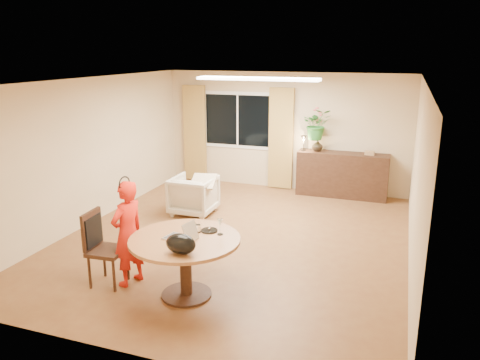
# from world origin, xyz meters

# --- Properties ---
(floor) EXTENTS (6.50, 6.50, 0.00)m
(floor) POSITION_xyz_m (0.00, 0.00, 0.00)
(floor) COLOR brown
(floor) RESTS_ON ground
(ceiling) EXTENTS (6.50, 6.50, 0.00)m
(ceiling) POSITION_xyz_m (0.00, 0.00, 2.60)
(ceiling) COLOR white
(ceiling) RESTS_ON wall_back
(wall_back) EXTENTS (5.50, 0.00, 5.50)m
(wall_back) POSITION_xyz_m (0.00, 3.25, 1.30)
(wall_back) COLOR tan
(wall_back) RESTS_ON floor
(wall_left) EXTENTS (0.00, 6.50, 6.50)m
(wall_left) POSITION_xyz_m (-2.75, 0.00, 1.30)
(wall_left) COLOR tan
(wall_left) RESTS_ON floor
(wall_right) EXTENTS (0.00, 6.50, 6.50)m
(wall_right) POSITION_xyz_m (2.75, 0.00, 1.30)
(wall_right) COLOR tan
(wall_right) RESTS_ON floor
(window) EXTENTS (1.70, 0.03, 1.30)m
(window) POSITION_xyz_m (-1.10, 3.23, 1.50)
(window) COLOR white
(window) RESTS_ON wall_back
(curtain_left) EXTENTS (0.55, 0.08, 2.25)m
(curtain_left) POSITION_xyz_m (-2.15, 3.15, 1.15)
(curtain_left) COLOR olive
(curtain_left) RESTS_ON wall_back
(curtain_right) EXTENTS (0.55, 0.08, 2.25)m
(curtain_right) POSITION_xyz_m (-0.05, 3.15, 1.15)
(curtain_right) COLOR olive
(curtain_right) RESTS_ON wall_back
(ceiling_panel) EXTENTS (2.20, 0.35, 0.05)m
(ceiling_panel) POSITION_xyz_m (0.00, 1.20, 2.57)
(ceiling_panel) COLOR white
(ceiling_panel) RESTS_ON ceiling
(dining_table) EXTENTS (1.40, 1.40, 0.80)m
(dining_table) POSITION_xyz_m (0.05, -1.96, 0.63)
(dining_table) COLOR brown
(dining_table) RESTS_ON floor
(dining_chair) EXTENTS (0.52, 0.48, 1.02)m
(dining_chair) POSITION_xyz_m (-1.07, -2.02, 0.51)
(dining_chair) COLOR black
(dining_chair) RESTS_ON floor
(child) EXTENTS (0.59, 0.46, 1.44)m
(child) POSITION_xyz_m (-0.82, -1.90, 0.72)
(child) COLOR red
(child) RESTS_ON floor
(laptop) EXTENTS (0.42, 0.32, 0.26)m
(laptop) POSITION_xyz_m (-0.01, -2.00, 0.92)
(laptop) COLOR #B7B7BC
(laptop) RESTS_ON dining_table
(tumbler) EXTENTS (0.07, 0.07, 0.10)m
(tumbler) POSITION_xyz_m (0.12, -1.73, 0.85)
(tumbler) COLOR white
(tumbler) RESTS_ON dining_table
(wine_glass) EXTENTS (0.08, 0.08, 0.21)m
(wine_glass) POSITION_xyz_m (0.42, -1.70, 0.90)
(wine_glass) COLOR white
(wine_glass) RESTS_ON dining_table
(pot_lid) EXTENTS (0.22, 0.22, 0.04)m
(pot_lid) POSITION_xyz_m (0.25, -1.64, 0.81)
(pot_lid) COLOR white
(pot_lid) RESTS_ON dining_table
(handbag) EXTENTS (0.38, 0.24, 0.24)m
(handbag) POSITION_xyz_m (0.21, -2.39, 0.92)
(handbag) COLOR black
(handbag) RESTS_ON dining_table
(armchair) EXTENTS (0.79, 0.82, 0.74)m
(armchair) POSITION_xyz_m (-1.18, 0.94, 0.37)
(armchair) COLOR beige
(armchair) RESTS_ON floor
(throw) EXTENTS (0.55, 0.63, 0.03)m
(throw) POSITION_xyz_m (-0.96, 0.91, 0.76)
(throw) COLOR beige
(throw) RESTS_ON armchair
(sideboard) EXTENTS (1.91, 0.47, 0.95)m
(sideboard) POSITION_xyz_m (1.35, 3.01, 0.48)
(sideboard) COLOR black
(sideboard) RESTS_ON floor
(vase) EXTENTS (0.30, 0.30, 0.25)m
(vase) POSITION_xyz_m (0.80, 3.01, 1.08)
(vase) COLOR black
(vase) RESTS_ON sideboard
(bouquet) EXTENTS (0.73, 0.68, 0.66)m
(bouquet) POSITION_xyz_m (0.76, 3.01, 1.53)
(bouquet) COLOR #235D23
(bouquet) RESTS_ON vase
(book_stack) EXTENTS (0.21, 0.16, 0.08)m
(book_stack) POSITION_xyz_m (1.89, 3.01, 1.00)
(book_stack) COLOR brown
(book_stack) RESTS_ON sideboard
(desk_lamp) EXTENTS (0.17, 0.17, 0.34)m
(desk_lamp) POSITION_xyz_m (0.50, 2.96, 1.13)
(desk_lamp) COLOR black
(desk_lamp) RESTS_ON sideboard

